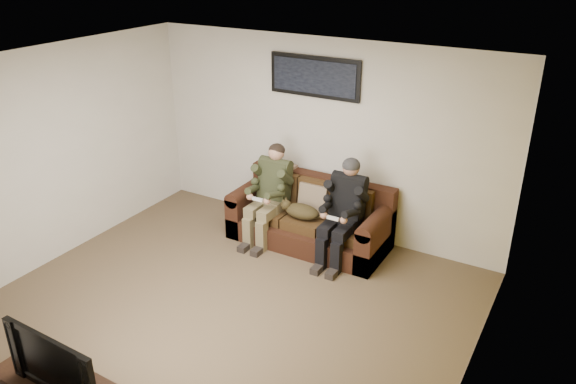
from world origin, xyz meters
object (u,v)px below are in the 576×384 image
Objects in this scene: sofa at (312,219)px; cat at (301,211)px; television at (62,359)px; person_left at (270,188)px; person_right at (344,206)px; framed_poster at (315,77)px.

sofa reaches higher than cat.
cat is 3.57m from television.
sofa is at bearing 17.98° from person_left.
person_right is 1.33× the size of television.
person_right reaches higher than cat.
cat is at bearing 88.91° from television.
television is at bearing -84.84° from person_left.
cat is 0.53× the size of framed_poster.
television is (0.33, -3.60, 0.01)m from person_left.
sofa is at bearing 88.25° from television.
sofa is 2.15× the size of television.
framed_poster reaches higher than person_right.
sofa is 3.80m from television.
person_left is at bearing -179.98° from person_right.
person_right is at bearing -37.71° from framed_poster.
person_left is 0.99× the size of person_right.
cat is 0.69× the size of television.
framed_poster reaches higher than person_left.
person_left is 1.01× the size of framed_poster.
person_left reaches higher than television.
person_left is 1.93× the size of cat.
person_right is (1.06, 0.00, 0.00)m from person_left.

